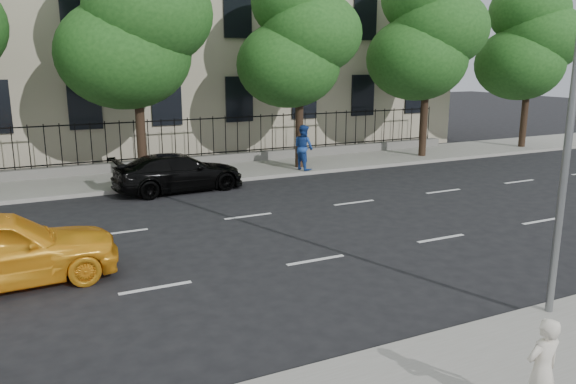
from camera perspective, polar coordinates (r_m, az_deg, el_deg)
name	(u,v)px	position (r m, az deg, el deg)	size (l,w,h in m)	color
ground	(373,297)	(12.16, 8.59, -10.53)	(120.00, 120.00, 0.00)	black
far_sidewalk	(187,175)	(24.45, -10.23, 1.73)	(60.00, 4.00, 0.15)	gray
lane_markings	(278,235)	(16.02, -1.05, -4.43)	(49.60, 4.62, 0.01)	silver
iron_fence	(176,156)	(25.96, -11.32, 3.64)	(30.00, 0.50, 2.20)	slate
street_light	(553,44)	(11.55, 25.33, 13.39)	(0.25, 3.32, 8.05)	slate
tree_c	(134,18)	(22.95, -15.36, 16.65)	(5.89, 5.50, 9.80)	#382619
tree_d	(299,37)	(25.23, 1.10, 15.45)	(5.34, 4.94, 8.84)	#382619
tree_e	(427,32)	(29.10, 13.95, 15.49)	(5.71, 5.31, 9.46)	#382619
tree_f	(530,41)	(33.96, 23.33, 13.91)	(5.52, 5.12, 9.01)	#382619
black_sedan	(179,172)	(21.70, -11.02, 1.98)	(2.01, 4.95, 1.44)	black
woman_near	(542,371)	(8.44, 24.40, -16.19)	(0.54, 0.36, 1.48)	beige
pedestrian_far	(304,147)	(24.68, 1.60, 4.56)	(0.96, 0.75, 1.98)	#1E4499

